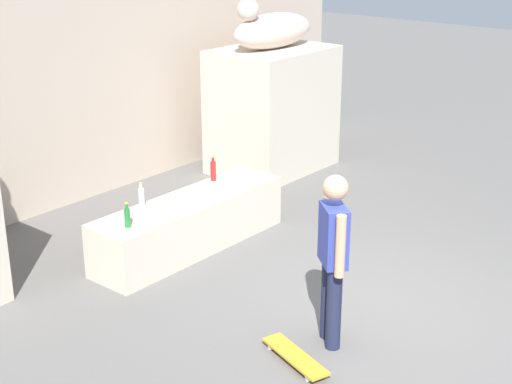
# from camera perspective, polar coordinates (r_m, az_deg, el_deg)

# --- Properties ---
(ground_plane) EXTENTS (40.00, 40.00, 0.00)m
(ground_plane) POSITION_cam_1_polar(r_m,az_deg,el_deg) (7.88, 9.13, -9.20)
(ground_plane) COLOR #605E5B
(pedestal_right) EXTENTS (1.81, 1.32, 1.90)m
(pedestal_right) POSITION_cam_1_polar(r_m,az_deg,el_deg) (11.89, 1.25, 6.18)
(pedestal_right) COLOR beige
(pedestal_right) RESTS_ON ground_plane
(statue_reclining_right) EXTENTS (1.63, 0.64, 0.78)m
(statue_reclining_right) POSITION_cam_1_polar(r_m,az_deg,el_deg) (11.62, 1.18, 12.04)
(statue_reclining_right) COLOR beige
(statue_reclining_right) RESTS_ON pedestal_right
(ledge_block) EXTENTS (2.66, 0.68, 0.64)m
(ledge_block) POSITION_cam_1_polar(r_m,az_deg,el_deg) (9.18, -4.93, -2.38)
(ledge_block) COLOR beige
(ledge_block) RESTS_ON ground_plane
(skater) EXTENTS (0.39, 0.43, 1.67)m
(skater) POSITION_cam_1_polar(r_m,az_deg,el_deg) (6.98, 5.77, -4.58)
(skater) COLOR #1E233F
(skater) RESTS_ON ground_plane
(skateboard) EXTENTS (0.44, 0.82, 0.08)m
(skateboard) POSITION_cam_1_polar(r_m,az_deg,el_deg) (7.05, 2.95, -12.16)
(skateboard) COLOR gold
(skateboard) RESTS_ON ground_plane
(bottle_clear) EXTENTS (0.07, 0.07, 0.30)m
(bottle_clear) POSITION_cam_1_polar(r_m,az_deg,el_deg) (8.85, -8.56, -0.37)
(bottle_clear) COLOR silver
(bottle_clear) RESTS_ON ledge_block
(bottle_green) EXTENTS (0.06, 0.06, 0.28)m
(bottle_green) POSITION_cam_1_polar(r_m,az_deg,el_deg) (8.31, -9.59, -1.87)
(bottle_green) COLOR #1E722D
(bottle_green) RESTS_ON ledge_block
(bottle_red) EXTENTS (0.07, 0.07, 0.32)m
(bottle_red) POSITION_cam_1_polar(r_m,az_deg,el_deg) (9.63, -3.22, 1.63)
(bottle_red) COLOR red
(bottle_red) RESTS_ON ledge_block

